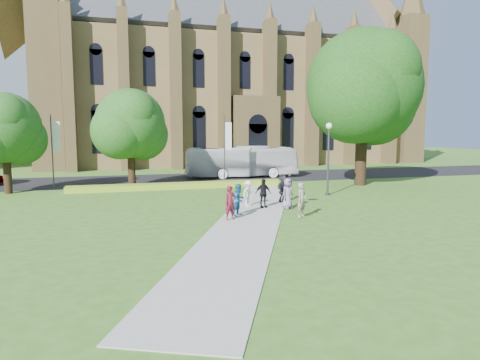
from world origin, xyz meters
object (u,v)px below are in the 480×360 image
object	(u,v)px
large_tree	(363,87)
tour_coach	(242,162)
streetlamp	(328,150)
pedestrian_0	(230,203)

from	to	relation	value
large_tree	tour_coach	world-z (taller)	large_tree
streetlamp	pedestrian_0	xyz separation A→B (m)	(-9.07, -6.49, -2.36)
large_tree	tour_coach	distance (m)	13.68
large_tree	tour_coach	xyz separation A→B (m)	(-8.10, 8.68, -6.78)
streetlamp	large_tree	bearing A→B (deg)	39.29
streetlamp	large_tree	xyz separation A→B (m)	(5.50, 4.50, 5.07)
streetlamp	large_tree	distance (m)	8.73
tour_coach	pedestrian_0	bearing A→B (deg)	164.67
large_tree	streetlamp	bearing A→B (deg)	-140.71
pedestrian_0	streetlamp	bearing A→B (deg)	14.82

